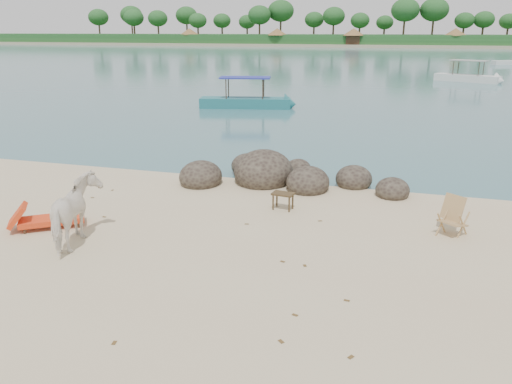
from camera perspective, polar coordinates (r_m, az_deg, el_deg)
water at (r=97.93m, az=14.49°, el=14.98°), size 400.00×400.00×0.00m
far_shore at (r=177.86m, az=15.54°, el=16.04°), size 420.00×90.00×1.40m
far_scenery at (r=144.51m, az=15.36°, el=16.98°), size 420.00×18.00×9.50m
boulders at (r=14.61m, az=2.27°, el=1.84°), size 6.47×3.03×1.30m
cow at (r=10.91m, az=-19.85°, el=-2.36°), size 1.24×1.83×1.42m
side_table at (r=12.46m, az=3.09°, el=-1.19°), size 0.57×0.41×0.43m
lounge_chair at (r=12.23m, az=-22.32°, el=-2.71°), size 1.77×1.48×0.52m
deck_chair at (r=11.64m, az=21.59°, el=-2.83°), size 0.78×0.79×0.83m
boat_near at (r=29.51m, az=-1.25°, el=12.45°), size 6.03×2.51×2.87m
boat_mid at (r=48.53m, az=23.15°, el=13.33°), size 6.13×3.92×2.99m
boat_far at (r=75.45m, az=26.97°, el=13.13°), size 5.26×3.50×0.62m
dead_leaves at (r=10.05m, az=-7.01°, el=-7.48°), size 7.48×6.78×0.00m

